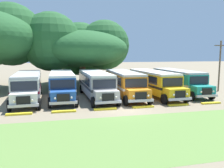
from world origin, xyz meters
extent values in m
plane|color=#84755B|center=(0.00, 0.00, 0.00)|extent=(220.00, 220.00, 0.00)
cube|color=olive|center=(0.00, -6.36, 0.00)|extent=(80.00, 8.27, 0.01)
cube|color=silver|center=(-8.81, 6.66, 1.55)|extent=(2.98, 9.32, 2.10)
cube|color=maroon|center=(-8.81, 6.66, 1.38)|extent=(3.01, 9.34, 0.24)
cube|color=black|center=(-7.56, 7.02, 2.05)|extent=(0.46, 7.99, 0.80)
cube|color=black|center=(-10.09, 6.89, 2.05)|extent=(0.46, 7.99, 0.80)
cube|color=#B2B2B7|center=(-8.81, 6.66, 2.71)|extent=(2.90, 9.22, 0.22)
cube|color=silver|center=(-8.53, 1.36, 1.02)|extent=(2.27, 1.51, 1.05)
cube|color=black|center=(-8.49, 0.62, 1.05)|extent=(1.10, 0.16, 0.70)
cube|color=#B7B7BC|center=(-8.49, 0.58, 0.62)|extent=(2.41, 0.33, 0.24)
cube|color=black|center=(-8.57, 2.03, 2.05)|extent=(2.20, 0.18, 0.84)
cube|color=maroon|center=(-9.05, 11.27, 1.45)|extent=(0.90, 0.11, 1.30)
sphere|color=#EAE5C6|center=(-7.79, 0.61, 1.05)|extent=(0.20, 0.20, 0.20)
sphere|color=#EAE5C6|center=(-9.19, 0.54, 1.05)|extent=(0.20, 0.20, 0.20)
cylinder|color=black|center=(-7.34, 1.53, 0.50)|extent=(0.33, 1.01, 1.00)
cylinder|color=black|center=(-9.73, 1.40, 0.50)|extent=(0.33, 1.01, 1.00)
cylinder|color=black|center=(-7.77, 9.72, 0.50)|extent=(0.33, 1.01, 1.00)
cylinder|color=black|center=(-10.17, 9.59, 0.50)|extent=(0.33, 1.01, 1.00)
cube|color=#23519E|center=(-5.25, 7.04, 1.55)|extent=(2.52, 9.21, 2.10)
cube|color=silver|center=(-5.25, 7.04, 1.38)|extent=(2.55, 9.23, 0.24)
cube|color=black|center=(-3.98, 7.34, 2.05)|extent=(0.06, 8.00, 0.80)
cube|color=black|center=(-6.52, 7.34, 2.05)|extent=(0.06, 8.00, 0.80)
cube|color=silver|center=(-5.25, 7.04, 2.71)|extent=(2.44, 9.11, 0.22)
cube|color=#23519E|center=(-5.27, 1.74, 1.02)|extent=(2.20, 1.40, 1.05)
cube|color=black|center=(-5.27, 1.00, 1.05)|extent=(1.10, 0.10, 0.70)
cube|color=#B7B7BC|center=(-5.27, 0.96, 0.62)|extent=(2.40, 0.21, 0.24)
cube|color=black|center=(-5.26, 2.41, 2.05)|extent=(2.20, 0.06, 0.84)
cube|color=silver|center=(-5.24, 11.66, 1.45)|extent=(0.90, 0.06, 1.30)
sphere|color=#EAE5C6|center=(-4.57, 0.95, 1.05)|extent=(0.20, 0.20, 0.20)
sphere|color=#EAE5C6|center=(-5.97, 0.95, 1.05)|extent=(0.20, 0.20, 0.20)
cylinder|color=black|center=(-4.07, 1.84, 0.50)|extent=(0.28, 1.00, 1.00)
cylinder|color=black|center=(-6.47, 1.84, 0.50)|extent=(0.28, 1.00, 1.00)
cylinder|color=black|center=(-4.05, 10.04, 0.50)|extent=(0.28, 1.00, 1.00)
cylinder|color=black|center=(-6.45, 10.04, 0.50)|extent=(0.28, 1.00, 1.00)
cube|color=#9E9993|center=(-1.60, 6.38, 1.55)|extent=(2.76, 9.27, 2.10)
cube|color=#282828|center=(-1.60, 6.38, 1.38)|extent=(2.79, 9.29, 0.24)
cube|color=black|center=(-0.33, 6.72, 2.05)|extent=(0.26, 8.00, 0.80)
cube|color=black|center=(-2.87, 6.64, 2.05)|extent=(0.26, 8.00, 0.80)
cube|color=silver|center=(-1.60, 6.38, 2.71)|extent=(2.67, 9.16, 0.22)
cube|color=#9E9993|center=(-1.45, 1.08, 1.02)|extent=(2.24, 1.46, 1.05)
cube|color=black|center=(-1.43, 0.34, 1.05)|extent=(1.10, 0.13, 0.70)
cube|color=#B7B7BC|center=(-1.42, 0.30, 0.62)|extent=(2.40, 0.27, 0.24)
cube|color=black|center=(-1.47, 1.75, 2.05)|extent=(2.20, 0.12, 0.84)
cube|color=#282828|center=(-1.72, 11.00, 1.45)|extent=(0.90, 0.09, 1.30)
sphere|color=#EAE5C6|center=(-0.72, 0.31, 1.05)|extent=(0.20, 0.20, 0.20)
sphere|color=#EAE5C6|center=(-2.12, 0.27, 1.05)|extent=(0.20, 0.20, 0.20)
cylinder|color=black|center=(-0.25, 1.22, 0.50)|extent=(0.31, 1.01, 1.00)
cylinder|color=black|center=(-2.65, 1.15, 0.50)|extent=(0.31, 1.01, 1.00)
cylinder|color=black|center=(-0.48, 9.41, 0.50)|extent=(0.31, 1.01, 1.00)
cylinder|color=black|center=(-2.88, 9.34, 0.50)|extent=(0.31, 1.01, 1.00)
cube|color=orange|center=(1.76, 6.36, 1.55)|extent=(2.72, 9.26, 2.10)
cube|color=white|center=(1.76, 6.36, 1.38)|extent=(2.75, 9.28, 0.24)
cube|color=black|center=(3.03, 6.63, 2.05)|extent=(0.24, 8.00, 0.80)
cube|color=black|center=(0.49, 6.69, 2.05)|extent=(0.24, 8.00, 0.80)
cube|color=#B2B2B7|center=(1.76, 6.36, 2.71)|extent=(2.64, 9.16, 0.22)
cube|color=orange|center=(1.63, 1.06, 1.02)|extent=(2.23, 1.45, 1.05)
cube|color=black|center=(1.61, 0.32, 1.05)|extent=(1.10, 0.13, 0.70)
cube|color=#B7B7BC|center=(1.61, 0.28, 0.62)|extent=(2.40, 0.26, 0.24)
cube|color=black|center=(1.64, 1.73, 2.05)|extent=(2.20, 0.11, 0.84)
cube|color=white|center=(1.87, 10.98, 1.45)|extent=(0.90, 0.08, 1.30)
sphere|color=#EAE5C6|center=(2.31, 0.25, 1.05)|extent=(0.20, 0.20, 0.20)
sphere|color=#EAE5C6|center=(0.91, 0.29, 1.05)|extent=(0.20, 0.20, 0.20)
cylinder|color=black|center=(2.83, 1.13, 0.50)|extent=(0.30, 1.01, 1.00)
cylinder|color=black|center=(0.43, 1.19, 0.50)|extent=(0.30, 1.01, 1.00)
cylinder|color=black|center=(3.03, 9.33, 0.50)|extent=(0.30, 1.01, 1.00)
cylinder|color=black|center=(0.63, 9.38, 0.50)|extent=(0.30, 1.01, 1.00)
cube|color=yellow|center=(5.25, 6.20, 1.55)|extent=(2.83, 9.28, 2.10)
cube|color=black|center=(5.25, 6.20, 1.38)|extent=(2.86, 9.31, 0.24)
cube|color=black|center=(6.51, 6.54, 2.05)|extent=(0.33, 8.00, 0.80)
cube|color=black|center=(3.97, 6.45, 2.05)|extent=(0.33, 8.00, 0.80)
cube|color=silver|center=(5.25, 6.20, 2.71)|extent=(2.75, 9.18, 0.22)
cube|color=yellow|center=(5.44, 0.90, 1.02)|extent=(2.25, 1.48, 1.05)
cube|color=black|center=(5.47, 0.16, 1.05)|extent=(1.10, 0.14, 0.70)
cube|color=#B7B7BC|center=(5.47, 0.12, 0.62)|extent=(2.41, 0.29, 0.24)
cube|color=black|center=(5.42, 1.57, 2.05)|extent=(2.20, 0.14, 0.84)
cube|color=black|center=(5.08, 10.81, 1.45)|extent=(0.90, 0.09, 1.30)
sphere|color=#EAE5C6|center=(6.17, 0.14, 1.05)|extent=(0.20, 0.20, 0.20)
sphere|color=#EAE5C6|center=(4.77, 0.09, 1.05)|extent=(0.20, 0.20, 0.20)
cylinder|color=black|center=(6.64, 1.04, 0.50)|extent=(0.32, 1.01, 1.00)
cylinder|color=black|center=(4.24, 0.96, 0.50)|extent=(0.32, 1.01, 1.00)
cylinder|color=black|center=(6.34, 9.24, 0.50)|extent=(0.32, 1.01, 1.00)
cylinder|color=black|center=(3.94, 9.15, 0.50)|extent=(0.32, 1.01, 1.00)
cube|color=teal|center=(8.93, 7.04, 1.55)|extent=(2.54, 9.21, 2.10)
cube|color=white|center=(8.93, 7.04, 1.38)|extent=(2.57, 9.23, 0.24)
cube|color=black|center=(10.20, 7.34, 2.05)|extent=(0.07, 8.00, 0.80)
cube|color=black|center=(7.66, 7.33, 2.05)|extent=(0.07, 8.00, 0.80)
cube|color=#B2B2B7|center=(8.93, 7.04, 2.71)|extent=(2.46, 9.11, 0.22)
cube|color=teal|center=(8.95, 1.74, 1.02)|extent=(2.21, 1.41, 1.05)
cube|color=black|center=(8.95, 1.00, 1.05)|extent=(1.10, 0.10, 0.70)
cube|color=#B7B7BC|center=(8.95, 0.96, 0.62)|extent=(2.40, 0.21, 0.24)
cube|color=black|center=(8.95, 2.41, 2.05)|extent=(2.20, 0.07, 0.84)
cube|color=white|center=(8.91, 11.66, 1.45)|extent=(0.90, 0.06, 1.30)
sphere|color=#EAE5C6|center=(9.65, 0.95, 1.05)|extent=(0.20, 0.20, 0.20)
sphere|color=#EAE5C6|center=(8.25, 0.94, 1.05)|extent=(0.20, 0.20, 0.20)
cylinder|color=black|center=(10.15, 1.84, 0.50)|extent=(0.28, 1.00, 1.00)
cylinder|color=black|center=(7.75, 1.83, 0.50)|extent=(0.28, 1.00, 1.00)
cylinder|color=black|center=(10.12, 10.04, 0.50)|extent=(0.28, 1.00, 1.00)
cylinder|color=black|center=(7.72, 10.03, 0.50)|extent=(0.28, 1.00, 1.00)
cube|color=yellow|center=(-8.78, 0.09, 0.07)|extent=(2.00, 0.36, 0.15)
cube|color=yellow|center=(-5.27, 0.09, 0.07)|extent=(2.00, 0.36, 0.15)
cube|color=yellow|center=(-1.76, 0.09, 0.07)|extent=(2.00, 0.36, 0.15)
cube|color=yellow|center=(1.76, 0.09, 0.07)|extent=(2.00, 0.36, 0.15)
cube|color=yellow|center=(5.27, 0.09, 0.07)|extent=(2.00, 0.36, 0.15)
cube|color=yellow|center=(8.78, 0.09, 0.07)|extent=(2.00, 0.36, 0.15)
cylinder|color=brown|center=(-1.88, 16.74, 1.76)|extent=(0.91, 0.91, 3.52)
ellipsoid|color=#235628|center=(-1.88, 16.74, 5.59)|extent=(13.87, 14.29, 5.53)
sphere|color=#235628|center=(1.91, 18.35, 6.25)|extent=(8.17, 8.17, 8.17)
sphere|color=#235628|center=(-6.44, 15.33, 6.54)|extent=(8.42, 8.42, 8.42)
sphere|color=#235628|center=(-1.88, 20.58, 5.64)|extent=(8.95, 8.95, 8.95)
sphere|color=#235628|center=(-11.77, 15.65, 7.48)|extent=(8.63, 8.63, 8.63)
cylinder|color=brown|center=(14.69, 6.56, 3.25)|extent=(0.20, 0.20, 6.49)
cube|color=brown|center=(14.69, 6.56, 5.89)|extent=(1.80, 0.12, 0.12)
camera|label=1|loc=(-5.67, -18.88, 4.84)|focal=36.61mm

